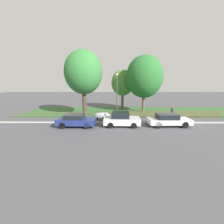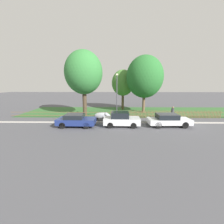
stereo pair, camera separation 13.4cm
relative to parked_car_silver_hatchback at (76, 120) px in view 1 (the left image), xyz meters
The scene contains 13 objects.
ground_plane 10.71m from the parked_car_silver_hatchback, ahead, with size 120.00×120.00×0.00m, color #4C4C51.
kerb_stone 10.71m from the parked_car_silver_hatchback, ahead, with size 40.48×0.20×0.12m, color #B2ADA3.
grass_strip 13.54m from the parked_car_silver_hatchback, 38.38° to the left, with size 40.48×8.71×0.01m, color #33602D.
park_fence 11.35m from the parked_car_silver_hatchback, 20.92° to the left, with size 40.48×0.05×0.98m.
parked_car_silver_hatchback is the anchor object (origin of this frame).
parked_car_black_saloon 4.69m from the parked_car_silver_hatchback, ahead, with size 3.77×1.86×1.52m.
parked_car_navy_estate 9.61m from the parked_car_silver_hatchback, ahead, with size 4.35×1.91×1.31m.
covered_motorcycle 3.52m from the parked_car_silver_hatchback, 42.83° to the left, with size 2.01×0.78×1.03m.
tree_nearest_kerb 7.35m from the parked_car_silver_hatchback, 91.04° to the left, with size 4.98×4.98×8.70m.
tree_behind_motorcycle 12.33m from the parked_car_silver_hatchback, 62.62° to the left, with size 3.74×3.74×6.65m.
tree_mid_park 12.48m from the parked_car_silver_hatchback, 42.95° to the left, with size 5.44×5.44×8.50m.
pedestrian_by_lamp 11.36m from the parked_car_silver_hatchback, 14.36° to the left, with size 0.42×0.42×1.69m.
street_lamp 5.37m from the parked_car_silver_hatchback, 23.06° to the left, with size 0.20×0.79×5.43m.
Camera 1 is at (-6.77, -16.35, 4.44)m, focal length 24.00 mm.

